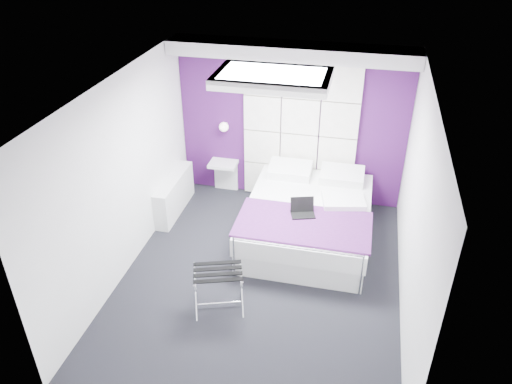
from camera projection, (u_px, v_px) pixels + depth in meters
The scene contains 15 objects.
floor at pixel (261, 278), 6.64m from camera, with size 4.40×4.40×0.00m, color black.
ceiling at pixel (262, 90), 5.31m from camera, with size 4.40×4.40×0.00m, color white.
wall_back at pixel (291, 124), 7.82m from camera, with size 3.60×3.60×0.00m, color silver.
wall_left at pixel (123, 178), 6.32m from camera, with size 4.40×4.40×0.00m, color silver.
wall_right at pixel (417, 213), 5.63m from camera, with size 4.40×4.40×0.00m, color silver.
accent_wall at pixel (291, 124), 7.81m from camera, with size 3.58×0.02×2.58m, color #3F114B.
soffit at pixel (291, 51), 6.99m from camera, with size 3.58×0.50×0.20m, color silver.
headboard at pixel (300, 134), 7.80m from camera, with size 1.80×0.08×2.30m, color silver, non-canonical shape.
skylight at pixel (273, 77), 5.84m from camera, with size 1.36×0.86×0.12m, color white, non-canonical shape.
wall_lamp at pixel (225, 126), 7.94m from camera, with size 0.15×0.15×0.15m, color white.
radiator at pixel (174, 195), 7.90m from camera, with size 0.22×1.20×0.60m, color silver.
bed at pixel (308, 219), 7.27m from camera, with size 1.80×2.18×0.76m.
nightstand at pixel (223, 164), 8.25m from camera, with size 0.45×0.35×0.05m, color silver.
luggage_rack at pixel (219, 289), 6.03m from camera, with size 0.58×0.43×0.57m.
laptop at pixel (303, 210), 6.84m from camera, with size 0.32×0.23×0.23m.
Camera 1 is at (1.08, -5.00, 4.39)m, focal length 35.00 mm.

